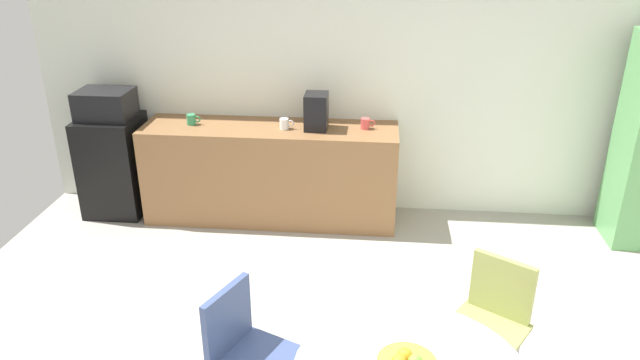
% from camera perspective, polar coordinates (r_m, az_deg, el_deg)
% --- Properties ---
extents(wall_back, '(6.00, 0.10, 2.60)m').
position_cam_1_polar(wall_back, '(5.53, 3.54, 9.92)').
color(wall_back, silver).
rests_on(wall_back, ground_plane).
extents(counter_block, '(2.31, 0.60, 0.90)m').
position_cam_1_polar(counter_block, '(5.55, -4.70, 0.67)').
color(counter_block, brown).
rests_on(counter_block, ground_plane).
extents(mini_fridge, '(0.54, 0.54, 0.94)m').
position_cam_1_polar(mini_fridge, '(5.99, -19.03, 1.36)').
color(mini_fridge, black).
rests_on(mini_fridge, ground_plane).
extents(microwave, '(0.48, 0.38, 0.26)m').
position_cam_1_polar(microwave, '(5.80, -19.82, 6.82)').
color(microwave, black).
rests_on(microwave, mini_fridge).
extents(chair_olive, '(0.58, 0.58, 0.83)m').
position_cam_1_polar(chair_olive, '(3.72, 16.22, -11.89)').
color(chair_olive, silver).
rests_on(chair_olive, ground_plane).
extents(chair_navy, '(0.55, 0.55, 0.83)m').
position_cam_1_polar(chair_navy, '(3.38, -7.44, -15.08)').
color(chair_navy, silver).
rests_on(chair_navy, ground_plane).
extents(mug_white, '(0.13, 0.08, 0.09)m').
position_cam_1_polar(mug_white, '(5.55, -12.17, 5.68)').
color(mug_white, '#338C59').
rests_on(mug_white, counter_block).
extents(mug_green, '(0.13, 0.08, 0.09)m').
position_cam_1_polar(mug_green, '(5.32, -3.40, 5.39)').
color(mug_green, white).
rests_on(mug_green, counter_block).
extents(mug_red, '(0.13, 0.08, 0.09)m').
position_cam_1_polar(mug_red, '(5.33, 4.38, 5.40)').
color(mug_red, '#D84C4C').
rests_on(mug_red, counter_block).
extents(coffee_maker, '(0.20, 0.24, 0.32)m').
position_cam_1_polar(coffee_maker, '(5.28, -0.36, 6.57)').
color(coffee_maker, black).
rests_on(coffee_maker, counter_block).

